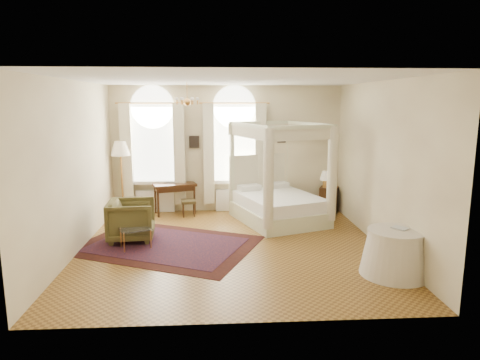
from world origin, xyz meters
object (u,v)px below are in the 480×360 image
(canopy_bed, at_px, (279,200))
(floor_lamp, at_px, (121,152))
(writing_desk, at_px, (175,188))
(coffee_table, at_px, (135,230))
(side_table, at_px, (395,253))
(nightstand, at_px, (329,199))
(armchair, at_px, (131,220))
(stool, at_px, (189,203))

(canopy_bed, height_order, floor_lamp, canopy_bed)
(writing_desk, xyz_separation_m, coffee_table, (-0.55, -2.64, -0.32))
(writing_desk, bearing_deg, side_table, -46.16)
(coffee_table, height_order, floor_lamp, floor_lamp)
(nightstand, height_order, armchair, armchair)
(writing_desk, bearing_deg, canopy_bed, -18.88)
(canopy_bed, distance_m, writing_desk, 2.75)
(armchair, bearing_deg, floor_lamp, 12.04)
(armchair, height_order, floor_lamp, floor_lamp)
(nightstand, bearing_deg, stool, -176.13)
(armchair, distance_m, side_table, 5.24)
(nightstand, xyz_separation_m, coffee_table, (-4.61, -2.64, 0.04))
(canopy_bed, relative_size, stool, 6.40)
(nightstand, distance_m, floor_lamp, 5.55)
(writing_desk, xyz_separation_m, side_table, (4.07, -4.23, -0.30))
(canopy_bed, height_order, writing_desk, canopy_bed)
(nightstand, bearing_deg, canopy_bed, -148.90)
(canopy_bed, bearing_deg, stool, 164.05)
(stool, bearing_deg, coffee_table, -110.89)
(canopy_bed, distance_m, coffee_table, 3.60)
(writing_desk, bearing_deg, floor_lamp, 180.00)
(canopy_bed, height_order, nightstand, canopy_bed)
(writing_desk, relative_size, stool, 2.85)
(nightstand, distance_m, coffee_table, 5.32)
(canopy_bed, height_order, stool, canopy_bed)
(nightstand, bearing_deg, floor_lamp, 180.00)
(stool, distance_m, side_table, 5.44)
(canopy_bed, distance_m, side_table, 3.66)
(nightstand, relative_size, side_table, 0.57)
(stool, bearing_deg, writing_desk, 145.60)
(canopy_bed, height_order, armchair, canopy_bed)
(nightstand, relative_size, floor_lamp, 0.34)
(nightstand, xyz_separation_m, stool, (-3.70, -0.25, 0.02))
(nightstand, height_order, side_table, side_table)
(armchair, bearing_deg, nightstand, -70.42)
(canopy_bed, distance_m, armchair, 3.54)
(floor_lamp, bearing_deg, coffee_table, -73.43)
(nightstand, bearing_deg, coffee_table, -150.19)
(nightstand, bearing_deg, writing_desk, 180.00)
(armchair, distance_m, coffee_table, 0.57)
(armchair, bearing_deg, side_table, -118.12)
(writing_desk, xyz_separation_m, armchair, (-0.72, -2.10, -0.26))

